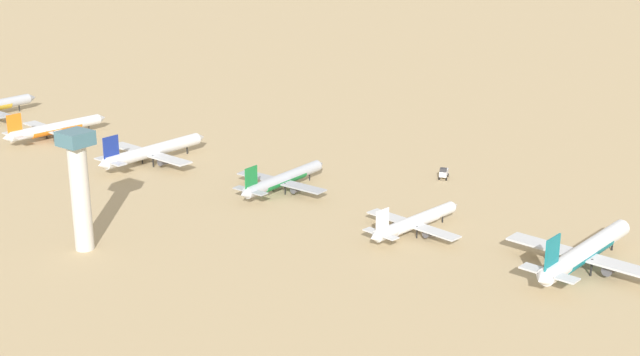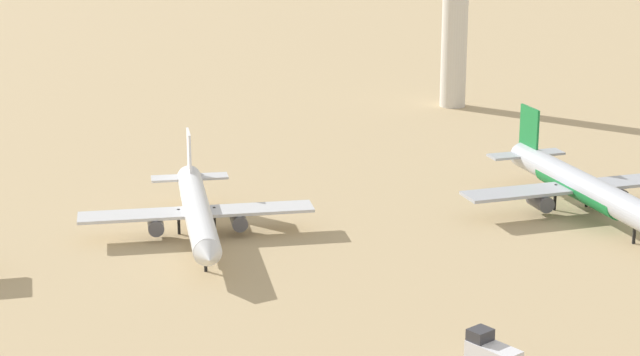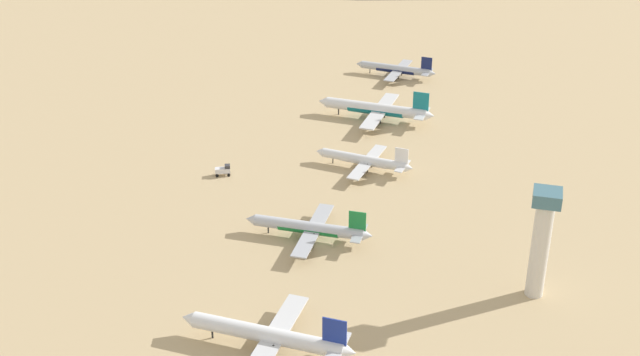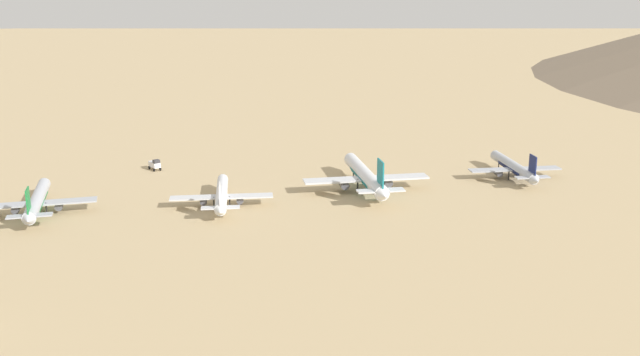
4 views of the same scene
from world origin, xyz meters
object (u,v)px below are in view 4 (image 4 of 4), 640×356
object	(u,v)px
parked_jet_1	(365,176)
parked_jet_0	(514,167)
service_truck	(155,164)
parked_jet_3	(37,201)
parked_jet_2	(222,194)

from	to	relation	value
parked_jet_1	parked_jet_0	bearing A→B (deg)	-88.23
parked_jet_1	service_truck	bearing A→B (deg)	56.66
parked_jet_1	service_truck	xyz separation A→B (m)	(41.01, 62.35, -2.53)
parked_jet_3	service_truck	size ratio (longest dim) A/B	6.91
parked_jet_0	service_truck	world-z (taller)	parked_jet_0
service_truck	parked_jet_2	bearing A→B (deg)	-159.16
parked_jet_3	parked_jet_0	bearing A→B (deg)	-89.64
parked_jet_0	parked_jet_3	size ratio (longest dim) A/B	0.96
service_truck	parked_jet_1	bearing A→B (deg)	-123.34
parked_jet_1	parked_jet_2	distance (m)	45.12
parked_jet_0	service_truck	bearing A→B (deg)	70.94
parked_jet_1	parked_jet_2	bearing A→B (deg)	96.37
parked_jet_1	service_truck	distance (m)	74.67
parked_jet_1	parked_jet_2	size ratio (longest dim) A/B	1.33
parked_jet_2	parked_jet_3	xyz separation A→B (m)	(5.68, 50.34, 0.30)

